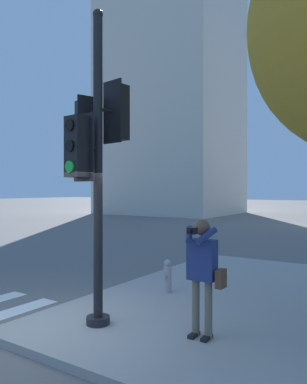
{
  "coord_description": "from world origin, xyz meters",
  "views": [
    {
      "loc": [
        4.71,
        -3.72,
        2.24
      ],
      "look_at": [
        1.69,
        0.88,
        2.21
      ],
      "focal_mm": 35.0,
      "sensor_mm": 36.0,
      "label": 1
    }
  ],
  "objects": [
    {
      "name": "building_left",
      "position": [
        -13.59,
        27.14,
        10.85
      ],
      "size": [
        11.77,
        10.04,
        21.66
      ],
      "color": "beige",
      "rests_on": "ground_plane"
    },
    {
      "name": "fire_hydrant",
      "position": [
        0.72,
        2.87,
        0.46
      ],
      "size": [
        0.16,
        0.22,
        0.67
      ],
      "color": "#99999E",
      "rests_on": "sidewalk_corner"
    },
    {
      "name": "ground_plane",
      "position": [
        0.0,
        0.0,
        0.0
      ],
      "size": [
        160.0,
        160.0,
        0.0
      ],
      "primitive_type": "plane",
      "color": "slate"
    },
    {
      "name": "person_photographer",
      "position": [
        2.37,
        1.12,
        1.14
      ],
      "size": [
        0.58,
        0.54,
        1.69
      ],
      "color": "black",
      "rests_on": "sidewalk_corner"
    },
    {
      "name": "traffic_signal_pole",
      "position": [
        0.68,
        0.73,
        2.92
      ],
      "size": [
        0.83,
        1.17,
        4.94
      ],
      "color": "black",
      "rests_on": "sidewalk_corner"
    }
  ]
}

